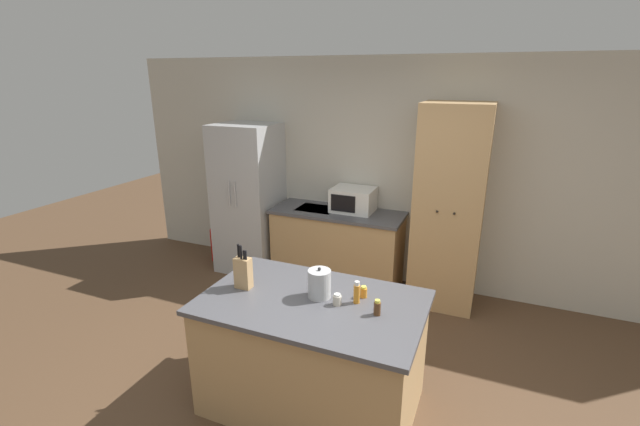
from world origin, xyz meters
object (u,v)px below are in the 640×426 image
at_px(spice_bottle_green_herb, 364,292).
at_px(pantry_cabinet, 449,208).
at_px(spice_bottle_tall_dark, 357,293).
at_px(fire_extinguisher, 215,244).
at_px(knife_block, 243,272).
at_px(refrigerator, 249,199).
at_px(spice_bottle_amber_oil, 337,300).
at_px(microwave, 353,200).
at_px(kettle, 319,284).
at_px(spice_bottle_short_red, 377,308).

bearing_deg(spice_bottle_green_herb, pantry_cabinet, 78.61).
bearing_deg(spice_bottle_tall_dark, fire_extinguisher, 144.68).
relative_size(knife_block, fire_extinguisher, 0.66).
distance_m(refrigerator, spice_bottle_amber_oil, 2.71).
height_order(knife_block, spice_bottle_amber_oil, knife_block).
height_order(pantry_cabinet, knife_block, pantry_cabinet).
height_order(refrigerator, pantry_cabinet, pantry_cabinet).
xyz_separation_m(spice_bottle_amber_oil, fire_extinguisher, (-2.45, 1.90, -0.69)).
xyz_separation_m(knife_block, spice_bottle_amber_oil, (0.73, 0.03, -0.09)).
bearing_deg(microwave, spice_bottle_amber_oil, -74.40).
bearing_deg(fire_extinguisher, pantry_cabinet, 1.52).
height_order(refrigerator, microwave, refrigerator).
bearing_deg(spice_bottle_amber_oil, refrigerator, 134.60).
xyz_separation_m(refrigerator, kettle, (1.75, -1.87, 0.06)).
distance_m(spice_bottle_amber_oil, kettle, 0.18).
xyz_separation_m(microwave, knife_block, (-0.16, -2.09, -0.02)).
distance_m(spice_bottle_amber_oil, spice_bottle_green_herb, 0.22).
distance_m(refrigerator, spice_bottle_green_herb, 2.69).
bearing_deg(spice_bottle_amber_oil, spice_bottle_tall_dark, 34.47).
bearing_deg(kettle, refrigerator, 132.98).
height_order(pantry_cabinet, spice_bottle_tall_dark, pantry_cabinet).
bearing_deg(pantry_cabinet, spice_bottle_short_red, -96.03).
height_order(pantry_cabinet, spice_bottle_short_red, pantry_cabinet).
bearing_deg(spice_bottle_short_red, fire_extinguisher, 145.04).
xyz_separation_m(microwave, kettle, (0.42, -2.00, -0.04)).
bearing_deg(spice_bottle_green_herb, refrigerator, 139.25).
bearing_deg(knife_block, kettle, 8.72).
bearing_deg(refrigerator, spice_bottle_amber_oil, -45.40).
height_order(spice_bottle_tall_dark, fire_extinguisher, spice_bottle_tall_dark).
xyz_separation_m(knife_block, kettle, (0.57, 0.09, -0.02)).
height_order(knife_block, spice_bottle_short_red, knife_block).
xyz_separation_m(kettle, fire_extinguisher, (-2.29, 1.84, -0.76)).
bearing_deg(spice_bottle_green_herb, spice_bottle_short_red, -51.41).
relative_size(microwave, spice_bottle_amber_oil, 5.74).
distance_m(knife_block, spice_bottle_short_red, 1.02).
relative_size(microwave, spice_bottle_tall_dark, 2.92).
distance_m(spice_bottle_short_red, fire_extinguisher, 3.42).
relative_size(refrigerator, kettle, 8.00).
bearing_deg(kettle, spice_bottle_amber_oil, -19.57).
distance_m(refrigerator, microwave, 1.34).
distance_m(spice_bottle_amber_oil, fire_extinguisher, 3.17).
bearing_deg(spice_bottle_green_herb, knife_block, -166.72).
relative_size(microwave, fire_extinguisher, 0.92).
relative_size(spice_bottle_green_herb, fire_extinguisher, 0.17).
bearing_deg(fire_extinguisher, spice_bottle_amber_oil, -37.73).
relative_size(refrigerator, microwave, 3.87).
distance_m(pantry_cabinet, spice_bottle_amber_oil, 2.04).
relative_size(spice_bottle_short_red, kettle, 0.48).
bearing_deg(refrigerator, microwave, 5.33).
distance_m(pantry_cabinet, spice_bottle_short_red, 2.01).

